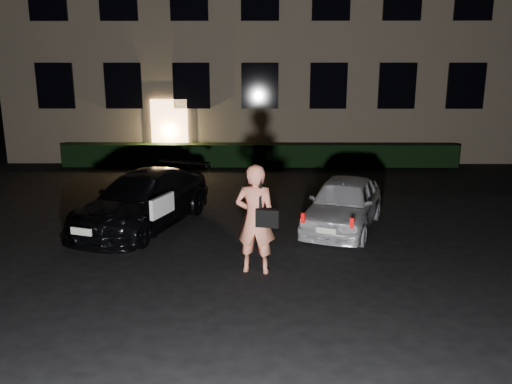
{
  "coord_description": "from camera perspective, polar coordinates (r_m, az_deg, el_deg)",
  "views": [
    {
      "loc": [
        0.02,
        -8.39,
        3.49
      ],
      "look_at": [
        -0.07,
        2.0,
        1.0
      ],
      "focal_mm": 35.0,
      "sensor_mm": 36.0,
      "label": 1
    }
  ],
  "objects": [
    {
      "name": "man",
      "position": [
        8.78,
        -0.05,
        -3.08
      ],
      "size": [
        0.83,
        0.59,
        1.97
      ],
      "rotation": [
        0.0,
        0.0,
        2.96
      ],
      "color": "#E27F62",
      "rests_on": "ground"
    },
    {
      "name": "sedan",
      "position": [
        11.81,
        -12.71,
        -0.89
      ],
      "size": [
        3.04,
        4.65,
        1.25
      ],
      "rotation": [
        0.0,
        0.0,
        -0.33
      ],
      "color": "black",
      "rests_on": "ground"
    },
    {
      "name": "building",
      "position": [
        23.51,
        0.47,
        19.6
      ],
      "size": [
        20.0,
        8.11,
        12.0
      ],
      "color": "#756954",
      "rests_on": "ground"
    },
    {
      "name": "ground",
      "position": [
        9.09,
        0.34,
        -9.12
      ],
      "size": [
        80.0,
        80.0,
        0.0
      ],
      "primitive_type": "plane",
      "color": "black",
      "rests_on": "ground"
    },
    {
      "name": "hatch",
      "position": [
        11.55,
        9.99,
        -1.27
      ],
      "size": [
        2.54,
        3.75,
        1.19
      ],
      "rotation": [
        0.0,
        0.0,
        -0.36
      ],
      "color": "silver",
      "rests_on": "ground"
    },
    {
      "name": "hedge",
      "position": [
        19.14,
        0.43,
        4.26
      ],
      "size": [
        15.0,
        0.7,
        0.85
      ],
      "primitive_type": "cube",
      "color": "black",
      "rests_on": "ground"
    }
  ]
}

